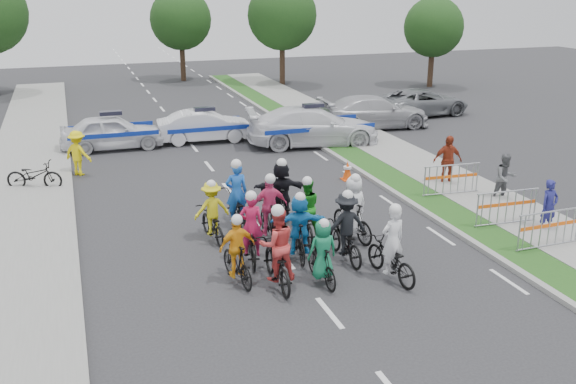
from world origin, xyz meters
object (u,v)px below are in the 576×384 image
object	(u,v)px
rider_4	(345,233)
civilian_suv	(422,102)
rider_10	(212,217)
rider_7	(353,214)
rider_0	(391,254)
cone_0	(347,170)
police_car_0	(112,132)
police_car_2	(313,126)
rider_5	(299,231)
marshal_hiviz	(78,153)
tree_2	(434,27)
tree_1	(282,15)
barrier_0	(549,231)
rider_11	(281,196)
rider_6	(251,238)
rider_8	(306,216)
spectator_0	(549,206)
tree_4	(181,19)
civilian_sedan	(374,112)
barrier_2	(451,181)
rider_12	(237,205)
parked_bike	(34,175)
barrier_1	(506,209)
rider_1	(322,258)
spectator_1	(505,178)
rider_2	(277,256)
spectator_2	(447,161)
rider_3	(237,256)
police_car_1	(205,126)
cone_1	(337,138)
rider_9	(270,215)

from	to	relation	value
rider_4	civilian_suv	world-z (taller)	rider_4
rider_10	rider_7	bearing A→B (deg)	155.53
rider_0	cone_0	size ratio (longest dim) A/B	2.81
police_car_0	police_car_2	world-z (taller)	police_car_2
rider_5	marshal_hiviz	xyz separation A→B (m)	(-5.06, 9.57, 0.06)
rider_10	tree_2	bearing A→B (deg)	-138.82
tree_1	tree_2	xyz separation A→B (m)	(9.00, -4.00, -0.70)
barrier_0	rider_11	bearing A→B (deg)	144.82
rider_0	rider_6	bearing A→B (deg)	-43.61
rider_8	spectator_0	bearing A→B (deg)	176.02
barrier_0	tree_4	xyz separation A→B (m)	(-3.70, 32.78, 3.63)
police_car_0	civilian_suv	distance (m)	16.00
civilian_sedan	barrier_2	distance (m)	10.40
rider_6	rider_12	bearing A→B (deg)	-85.45
spectator_0	parked_bike	bearing A→B (deg)	143.24
barrier_1	tree_1	xyz separation A→B (m)	(2.30, 27.03, 3.98)
rider_1	cone_0	size ratio (longest dim) A/B	2.37
rider_11	spectator_1	world-z (taller)	rider_11
police_car_2	tree_2	size ratio (longest dim) A/B	0.98
spectator_0	barrier_1	size ratio (longest dim) A/B	0.76
rider_2	rider_8	distance (m)	2.86
rider_5	spectator_2	size ratio (longest dim) A/B	1.03
police_car_0	cone_0	size ratio (longest dim) A/B	6.07
barrier_1	tree_2	xyz separation A→B (m)	(11.30, 23.03, 3.27)
rider_1	barrier_1	bearing A→B (deg)	-168.11
civilian_sedan	marshal_hiviz	xyz separation A→B (m)	(-13.65, -3.52, 0.05)
police_car_0	police_car_2	distance (m)	8.47
rider_2	tree_1	distance (m)	30.22
cone_0	tree_1	distance (m)	22.20
rider_5	barrier_1	bearing A→B (deg)	-169.40
police_car_0	spectator_2	bearing A→B (deg)	-129.43
tree_2	rider_6	bearing A→B (deg)	-129.50
spectator_1	tree_2	world-z (taller)	tree_2
rider_6	barrier_2	bearing A→B (deg)	-149.59
rider_11	civilian_sedan	xyz separation A→B (m)	(8.22, 10.54, -0.06)
rider_4	civilian_sedan	xyz separation A→B (m)	(7.51, 13.56, 0.04)
rider_3	cone_0	bearing A→B (deg)	-139.59
police_car_1	spectator_0	world-z (taller)	spectator_0
rider_2	marshal_hiviz	xyz separation A→B (m)	(-4.06, 10.84, 0.08)
rider_3	barrier_2	bearing A→B (deg)	-163.84
rider_8	spectator_2	bearing A→B (deg)	-144.80
barrier_0	cone_1	xyz separation A→B (m)	(-0.82, 12.17, -0.22)
civilian_suv	parked_bike	distance (m)	20.00
rider_2	rider_6	xyz separation A→B (m)	(-0.19, 1.51, -0.12)
rider_3	barrier_1	bearing A→B (deg)	177.79
rider_11	police_car_0	size ratio (longest dim) A/B	0.47
rider_1	rider_9	distance (m)	2.95
barrier_0	parked_bike	world-z (taller)	barrier_0
rider_3	rider_10	xyz separation A→B (m)	(0.01, 2.75, 0.01)
marshal_hiviz	tree_1	bearing A→B (deg)	-87.32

